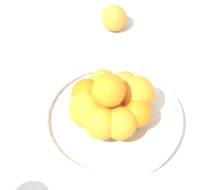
% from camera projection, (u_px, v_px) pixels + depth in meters
% --- Properties ---
extents(ground_plane, '(4.00, 4.00, 0.00)m').
position_uv_depth(ground_plane, '(112.00, 121.00, 0.86)').
color(ground_plane, silver).
extents(fruit_bowl, '(0.32, 0.32, 0.03)m').
position_uv_depth(fruit_bowl, '(112.00, 117.00, 0.85)').
color(fruit_bowl, silver).
rests_on(fruit_bowl, ground_plane).
extents(orange_pile, '(0.18, 0.19, 0.13)m').
position_uv_depth(orange_pile, '(111.00, 102.00, 0.81)').
color(orange_pile, orange).
rests_on(orange_pile, fruit_bowl).
extents(stray_orange, '(0.07, 0.07, 0.07)m').
position_uv_depth(stray_orange, '(114.00, 18.00, 1.04)').
color(stray_orange, orange).
rests_on(stray_orange, ground_plane).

